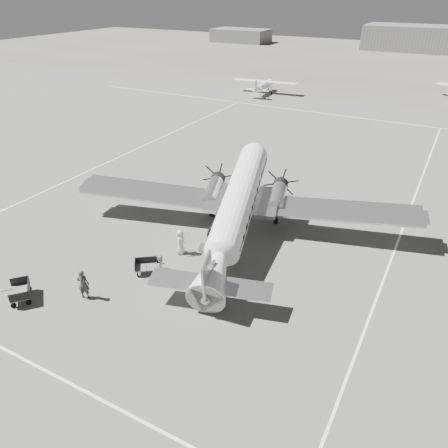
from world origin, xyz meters
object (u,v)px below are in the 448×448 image
(light_plane_left, at_px, (264,87))
(baggage_cart_near, at_px, (147,266))
(shed_secondary, at_px, (241,36))
(ramp_agent, at_px, (161,267))
(baggage_cart_far, at_px, (20,292))
(passenger, at_px, (181,242))
(ground_crew, at_px, (83,284))
(hangar_main, at_px, (443,39))
(dc3_airliner, at_px, (237,208))

(light_plane_left, distance_m, baggage_cart_near, 54.94)
(shed_secondary, bearing_deg, ramp_agent, -65.59)
(baggage_cart_far, relative_size, passenger, 1.00)
(passenger, bearing_deg, baggage_cart_near, 158.52)
(light_plane_left, relative_size, ground_crew, 5.75)
(hangar_main, xyz_separation_m, shed_secondary, (-60.00, -5.00, -1.30))
(baggage_cart_near, xyz_separation_m, baggage_cart_far, (-4.96, -5.85, 0.06))
(hangar_main, height_order, ramp_agent, hangar_main)
(hangar_main, bearing_deg, dc3_airliner, -91.77)
(dc3_airliner, height_order, ramp_agent, dc3_airliner)
(dc3_airliner, xyz_separation_m, baggage_cart_far, (-8.13, -12.54, -2.00))
(shed_secondary, xyz_separation_m, baggage_cart_near, (53.18, -119.88, -1.53))
(baggage_cart_near, relative_size, passenger, 0.90)
(baggage_cart_near, relative_size, baggage_cart_far, 0.89)
(baggage_cart_far, height_order, ramp_agent, ramp_agent)
(baggage_cart_near, bearing_deg, ground_crew, -150.34)
(ground_crew, bearing_deg, baggage_cart_near, -139.91)
(ramp_agent, xyz_separation_m, passenger, (-0.70, 3.27, -0.04))
(baggage_cart_far, xyz_separation_m, ramp_agent, (6.30, 5.62, 0.44))
(hangar_main, xyz_separation_m, ground_crew, (-8.53, -128.77, -2.32))
(shed_secondary, distance_m, ramp_agent, 131.91)
(ramp_agent, bearing_deg, baggage_cart_far, 120.83)
(light_plane_left, bearing_deg, dc3_airliner, -73.42)
(baggage_cart_far, xyz_separation_m, ground_crew, (3.25, 1.96, 0.45))
(baggage_cart_near, distance_m, passenger, 3.14)
(hangar_main, xyz_separation_m, baggage_cart_far, (-11.78, -130.73, -2.78))
(dc3_airliner, bearing_deg, light_plane_left, 96.14)
(dc3_airliner, height_order, baggage_cart_near, dc3_airliner)
(shed_secondary, bearing_deg, passenger, -65.27)
(dc3_airliner, bearing_deg, shed_secondary, 100.92)
(ground_crew, bearing_deg, light_plane_left, -102.75)
(ground_crew, relative_size, ramp_agent, 1.01)
(dc3_airliner, height_order, light_plane_left, dc3_airliner)
(passenger, bearing_deg, shed_secondary, 15.02)
(baggage_cart_near, xyz_separation_m, ramp_agent, (1.34, -0.23, 0.50))
(dc3_airliner, xyz_separation_m, ramp_agent, (-1.83, -6.93, -1.56))
(light_plane_left, bearing_deg, ramp_agent, -77.82)
(baggage_cart_near, bearing_deg, baggage_cart_far, -166.87)
(shed_secondary, relative_size, dc3_airliner, 0.68)
(hangar_main, distance_m, ground_crew, 129.07)
(shed_secondary, relative_size, ground_crew, 9.22)
(light_plane_left, bearing_deg, shed_secondary, 114.44)
(shed_secondary, bearing_deg, hangar_main, 4.76)
(ground_crew, height_order, ramp_agent, ground_crew)
(hangar_main, bearing_deg, baggage_cart_far, -95.15)
(shed_secondary, distance_m, passenger, 128.65)
(dc3_airliner, bearing_deg, baggage_cart_far, -138.50)
(dc3_airliner, bearing_deg, baggage_cart_near, -130.86)
(baggage_cart_near, xyz_separation_m, passenger, (0.63, 3.04, 0.45))
(light_plane_left, xyz_separation_m, passenger, (15.79, -49.76, -0.25))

